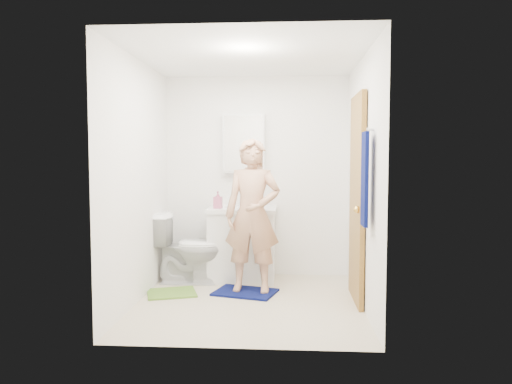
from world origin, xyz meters
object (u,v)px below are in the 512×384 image
(medicine_cabinet, at_px, (244,143))
(toothbrush_cup, at_px, (256,203))
(soap_dispenser, at_px, (218,200))
(toilet, at_px, (189,248))
(towel, at_px, (365,179))
(vanity_cabinet, at_px, (242,246))
(man, at_px, (252,215))

(medicine_cabinet, bearing_deg, toothbrush_cup, -41.06)
(soap_dispenser, xyz_separation_m, toothbrush_cup, (0.42, 0.18, -0.05))
(soap_dispenser, height_order, toothbrush_cup, soap_dispenser)
(toilet, bearing_deg, towel, -128.05)
(vanity_cabinet, bearing_deg, toilet, -163.70)
(vanity_cabinet, relative_size, towel, 1.00)
(toilet, distance_m, man, 0.94)
(man, bearing_deg, toothbrush_cup, 95.93)
(towel, relative_size, soap_dispenser, 4.07)
(towel, bearing_deg, toothbrush_cup, 123.10)
(toilet, relative_size, toothbrush_cup, 6.27)
(towel, xyz_separation_m, soap_dispenser, (-1.45, 1.40, -0.30))
(vanity_cabinet, relative_size, toothbrush_cup, 6.25)
(vanity_cabinet, distance_m, medicine_cabinet, 1.22)
(medicine_cabinet, height_order, toothbrush_cup, medicine_cabinet)
(toilet, bearing_deg, toothbrush_cup, -71.80)
(toothbrush_cup, height_order, man, man)
(medicine_cabinet, distance_m, toilet, 1.40)
(vanity_cabinet, height_order, man, man)
(soap_dispenser, distance_m, man, 0.65)
(towel, distance_m, man, 1.44)
(toilet, bearing_deg, vanity_cabinet, -75.24)
(towel, xyz_separation_m, toilet, (-1.77, 1.31, -0.85))
(medicine_cabinet, xyz_separation_m, toilet, (-0.59, -0.40, -1.20))
(soap_dispenser, distance_m, toothbrush_cup, 0.46)
(toilet, distance_m, soap_dispenser, 0.64)
(vanity_cabinet, xyz_separation_m, medicine_cabinet, (0.00, 0.22, 1.20))
(toothbrush_cup, bearing_deg, towel, -56.90)
(vanity_cabinet, distance_m, soap_dispenser, 0.62)
(soap_dispenser, height_order, man, man)
(toilet, height_order, toothbrush_cup, toothbrush_cup)
(vanity_cabinet, xyz_separation_m, toilet, (-0.59, -0.17, 0.00))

